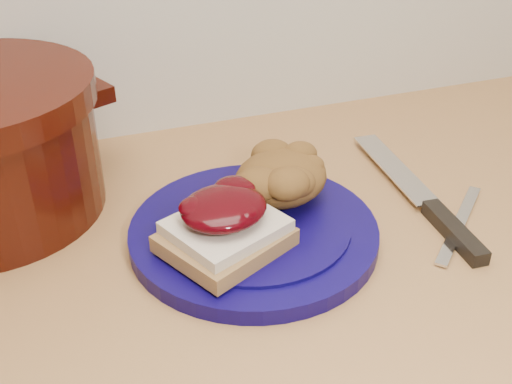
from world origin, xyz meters
name	(u,v)px	position (x,y,z in m)	size (l,w,h in m)	color
plate	(254,233)	(0.02, 1.49, 0.91)	(0.28, 0.28, 0.02)	#0B0444
sandwich	(225,225)	(-0.02, 1.46, 0.95)	(0.15, 0.15, 0.06)	olive
stuffing_mound	(281,178)	(0.07, 1.53, 0.95)	(0.11, 0.10, 0.06)	brown
chef_knife	(436,212)	(0.24, 1.46, 0.91)	(0.04, 0.30, 0.02)	black
butter_knife	(459,223)	(0.26, 1.43, 0.90)	(0.18, 0.01, 0.00)	silver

